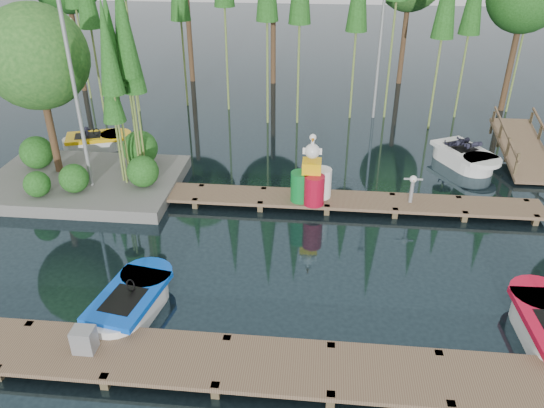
# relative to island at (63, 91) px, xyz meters

# --- Properties ---
(ground_plane) EXTENTS (90.00, 90.00, 0.00)m
(ground_plane) POSITION_rel_island_xyz_m (6.30, -3.29, -3.18)
(ground_plane) COLOR #1B2B32
(near_dock) EXTENTS (18.00, 1.50, 0.50)m
(near_dock) POSITION_rel_island_xyz_m (6.30, -7.79, -2.95)
(near_dock) COLOR brown
(near_dock) RESTS_ON ground
(far_dock) EXTENTS (15.00, 1.20, 0.50)m
(far_dock) POSITION_rel_island_xyz_m (7.30, -0.79, -2.95)
(far_dock) COLOR brown
(far_dock) RESTS_ON ground
(island) EXTENTS (6.20, 4.20, 6.75)m
(island) POSITION_rel_island_xyz_m (0.00, 0.00, 0.00)
(island) COLOR slate
(island) RESTS_ON ground
(lamp_island) EXTENTS (0.30, 0.30, 7.25)m
(lamp_island) POSITION_rel_island_xyz_m (0.80, -0.79, 1.08)
(lamp_island) COLOR gray
(lamp_island) RESTS_ON ground
(lamp_rear) EXTENTS (0.30, 0.30, 7.25)m
(lamp_rear) POSITION_rel_island_xyz_m (10.30, 7.71, 1.08)
(lamp_rear) COLOR gray
(lamp_rear) RESTS_ON ground
(ramp) EXTENTS (1.50, 3.94, 1.49)m
(ramp) POSITION_rel_island_xyz_m (15.30, 3.21, -2.60)
(ramp) COLOR brown
(ramp) RESTS_ON ground
(boat_blue) EXTENTS (1.66, 2.86, 0.90)m
(boat_blue) POSITION_rel_island_xyz_m (3.93, -6.24, -2.92)
(boat_blue) COLOR white
(boat_blue) RESTS_ON ground
(boat_yellow_far) EXTENTS (2.82, 1.94, 1.29)m
(boat_yellow_far) POSITION_rel_island_xyz_m (-0.66, 3.02, -2.91)
(boat_yellow_far) COLOR white
(boat_yellow_far) RESTS_ON ground
(boat_white_far) EXTENTS (2.47, 3.14, 1.36)m
(boat_white_far) POSITION_rel_island_xyz_m (13.21, 2.88, -2.88)
(boat_white_far) COLOR white
(boat_white_far) RESTS_ON ground
(utility_cabinet) EXTENTS (0.43, 0.37, 0.53)m
(utility_cabinet) POSITION_rel_island_xyz_m (3.54, -7.79, -2.62)
(utility_cabinet) COLOR gray
(utility_cabinet) RESTS_ON near_dock
(yellow_barrel) EXTENTS (0.56, 0.56, 0.84)m
(yellow_barrel) POSITION_rel_island_xyz_m (8.00, -0.79, -2.46)
(yellow_barrel) COLOR yellow
(yellow_barrel) RESTS_ON far_dock
(drum_cluster) EXTENTS (1.23, 1.13, 2.12)m
(drum_cluster) POSITION_rel_island_xyz_m (7.83, -0.95, -2.26)
(drum_cluster) COLOR #0D762B
(drum_cluster) RESTS_ON far_dock
(seagull_post) EXTENTS (0.55, 0.30, 0.89)m
(seagull_post) POSITION_rel_island_xyz_m (10.83, -0.79, -2.29)
(seagull_post) COLOR gray
(seagull_post) RESTS_ON far_dock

